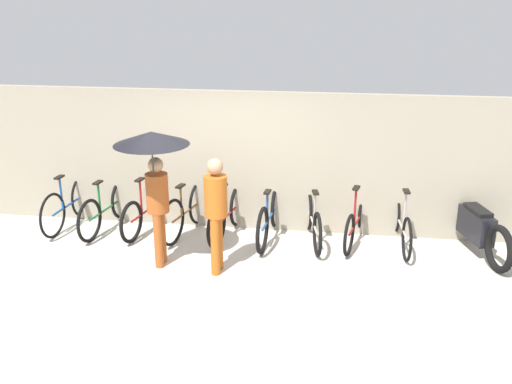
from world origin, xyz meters
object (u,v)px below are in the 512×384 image
parked_bicycle_4 (228,214)px  parked_bicycle_7 (356,221)px  parked_bicycle_5 (270,216)px  parked_bicycle_6 (313,220)px  pedestrian_leading (154,161)px  pedestrian_center (216,207)px  parked_bicycle_8 (401,223)px  parked_bicycle_3 (187,211)px  parked_bicycle_0 (68,204)px  parked_bicycle_1 (106,208)px  parked_bicycle_2 (148,209)px  motorcycle (476,227)px

parked_bicycle_4 → parked_bicycle_7: parked_bicycle_4 is taller
parked_bicycle_5 → parked_bicycle_6: bearing=-85.5°
pedestrian_leading → pedestrian_center: (0.86, -0.02, -0.63)m
parked_bicycle_7 → parked_bicycle_8: size_ratio=0.97×
parked_bicycle_3 → pedestrian_leading: (-0.08, -1.26, 1.22)m
parked_bicycle_6 → parked_bicycle_0: bearing=78.5°
parked_bicycle_5 → pedestrian_leading: 2.28m
parked_bicycle_6 → parked_bicycle_3: bearing=78.5°
parked_bicycle_3 → pedestrian_center: 1.61m
parked_bicycle_1 → parked_bicycle_4: bearing=-82.7°
parked_bicycle_2 → parked_bicycle_3: bearing=-86.4°
parked_bicycle_7 → motorcycle: size_ratio=0.84×
pedestrian_leading → pedestrian_center: bearing=175.0°
parked_bicycle_1 → pedestrian_leading: bearing=-126.7°
parked_bicycle_3 → pedestrian_leading: size_ratio=0.83×
parked_bicycle_3 → motorcycle: 4.56m
motorcycle → parked_bicycle_4: bearing=73.6°
parked_bicycle_8 → motorcycle: (1.11, -0.07, 0.04)m
parked_bicycle_2 → pedestrian_leading: bearing=-146.0°
parked_bicycle_1 → parked_bicycle_2: 0.70m
parked_bicycle_8 → parked_bicycle_3: bearing=86.7°
parked_bicycle_3 → pedestrian_leading: 1.76m
parked_bicycle_0 → parked_bicycle_5: size_ratio=0.95×
parked_bicycle_7 → pedestrian_center: pedestrian_center is taller
parked_bicycle_3 → parked_bicycle_6: 2.07m
parked_bicycle_5 → pedestrian_center: (-0.60, -1.26, 0.60)m
parked_bicycle_0 → pedestrian_leading: size_ratio=0.84×
pedestrian_leading → parked_bicycle_2: bearing=-69.4°
parked_bicycle_6 → parked_bicycle_2: bearing=77.2°
parked_bicycle_8 → parked_bicycle_6: bearing=88.5°
parked_bicycle_3 → parked_bicycle_4: 0.69m
parked_bicycle_7 → pedestrian_center: 2.48m
parked_bicycle_5 → parked_bicycle_8: size_ratio=1.04×
parked_bicycle_1 → parked_bicycle_7: 4.15m
parked_bicycle_0 → pedestrian_leading: 2.67m
parked_bicycle_0 → parked_bicycle_2: (1.38, 0.04, -0.03)m
parked_bicycle_0 → motorcycle: bearing=-86.5°
parked_bicycle_4 → pedestrian_center: size_ratio=1.00×
parked_bicycle_0 → parked_bicycle_8: (5.53, -0.00, -0.03)m
parked_bicycle_2 → parked_bicycle_8: bearing=-81.2°
parked_bicycle_0 → parked_bicycle_2: size_ratio=0.98×
parked_bicycle_2 → pedestrian_center: (1.47, -1.35, 0.62)m
pedestrian_center → motorcycle: pedestrian_center is taller
pedestrian_center → parked_bicycle_5: bearing=-113.8°
parked_bicycle_1 → parked_bicycle_4: (2.07, 0.00, 0.01)m
parked_bicycle_8 → parked_bicycle_7: bearing=82.8°
parked_bicycle_0 → parked_bicycle_3: parked_bicycle_0 is taller
pedestrian_center → motorcycle: (3.78, 1.24, -0.59)m
parked_bicycle_7 → pedestrian_center: size_ratio=1.01×
parked_bicycle_7 → motorcycle: (1.80, -0.11, 0.05)m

